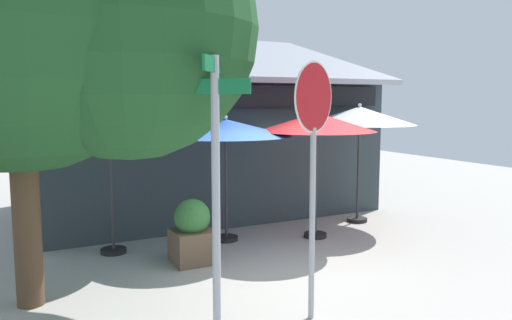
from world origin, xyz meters
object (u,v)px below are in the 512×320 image
object	(u,v)px
street_sign_post	(216,174)
patio_umbrella_ivory_far_right	(360,116)
stop_sign	(313,139)
shade_tree	(46,2)
sidewalk_planter	(192,232)
patio_umbrella_royal_blue_center	(226,129)
patio_umbrella_teal_left	(109,120)
patio_umbrella_crimson_right	(317,123)

from	to	relation	value
street_sign_post	patio_umbrella_ivory_far_right	size ratio (longest dim) A/B	1.20
stop_sign	shade_tree	distance (m)	3.65
street_sign_post	shade_tree	size ratio (longest dim) A/B	0.50
stop_sign	shade_tree	bearing A→B (deg)	145.67
street_sign_post	sidewalk_planter	distance (m)	3.10
patio_umbrella_royal_blue_center	patio_umbrella_teal_left	bearing A→B (deg)	175.29
patio_umbrella_ivory_far_right	sidewalk_planter	xyz separation A→B (m)	(-4.17, -1.02, -1.80)
street_sign_post	stop_sign	world-z (taller)	street_sign_post
patio_umbrella_royal_blue_center	sidewalk_planter	bearing A→B (deg)	-137.06
patio_umbrella_ivory_far_right	shade_tree	distance (m)	6.73
patio_umbrella_ivory_far_right	shade_tree	size ratio (longest dim) A/B	0.42
patio_umbrella_ivory_far_right	shade_tree	bearing A→B (deg)	-163.74
patio_umbrella_teal_left	patio_umbrella_crimson_right	xyz separation A→B (m)	(3.71, -0.74, -0.10)
patio_umbrella_teal_left	sidewalk_planter	bearing A→B (deg)	-46.39
street_sign_post	shade_tree	bearing A→B (deg)	127.39
patio_umbrella_ivory_far_right	street_sign_post	bearing A→B (deg)	-142.61
patio_umbrella_teal_left	patio_umbrella_royal_blue_center	distance (m)	2.09
shade_tree	patio_umbrella_royal_blue_center	bearing A→B (deg)	29.36
street_sign_post	patio_umbrella_ivory_far_right	xyz separation A→B (m)	(4.86, 3.71, 0.43)
shade_tree	sidewalk_planter	xyz separation A→B (m)	(2.12, 0.82, -3.34)
patio_umbrella_royal_blue_center	patio_umbrella_ivory_far_right	xyz separation A→B (m)	(3.16, 0.07, 0.18)
patio_umbrella_crimson_right	street_sign_post	bearing A→B (deg)	-137.34
patio_umbrella_royal_blue_center	sidewalk_planter	distance (m)	2.13
street_sign_post	patio_umbrella_crimson_right	xyz separation A→B (m)	(3.33, 3.07, 0.34)
patio_umbrella_royal_blue_center	stop_sign	bearing A→B (deg)	-96.99
patio_umbrella_teal_left	patio_umbrella_royal_blue_center	xyz separation A→B (m)	(2.07, -0.17, -0.19)
shade_tree	sidewalk_planter	world-z (taller)	shade_tree
street_sign_post	patio_umbrella_royal_blue_center	bearing A→B (deg)	65.01
stop_sign	sidewalk_planter	world-z (taller)	stop_sign
patio_umbrella_crimson_right	shade_tree	bearing A→B (deg)	-165.94
patio_umbrella_teal_left	sidewalk_planter	distance (m)	2.38
patio_umbrella_teal_left	patio_umbrella_ivory_far_right	distance (m)	5.23
patio_umbrella_teal_left	patio_umbrella_crimson_right	world-z (taller)	patio_umbrella_teal_left
patio_umbrella_ivory_far_right	sidewalk_planter	bearing A→B (deg)	-166.32
stop_sign	patio_umbrella_royal_blue_center	distance (m)	3.63
patio_umbrella_royal_blue_center	patio_umbrella_ivory_far_right	size ratio (longest dim) A/B	0.95
street_sign_post	patio_umbrella_ivory_far_right	distance (m)	6.13
stop_sign	sidewalk_planter	xyz separation A→B (m)	(-0.57, 2.66, -1.69)
patio_umbrella_teal_left	sidewalk_planter	world-z (taller)	patio_umbrella_teal_left
street_sign_post	stop_sign	size ratio (longest dim) A/B	1.00
street_sign_post	sidewalk_planter	size ratio (longest dim) A/B	2.94
sidewalk_planter	patio_umbrella_teal_left	bearing A→B (deg)	133.61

